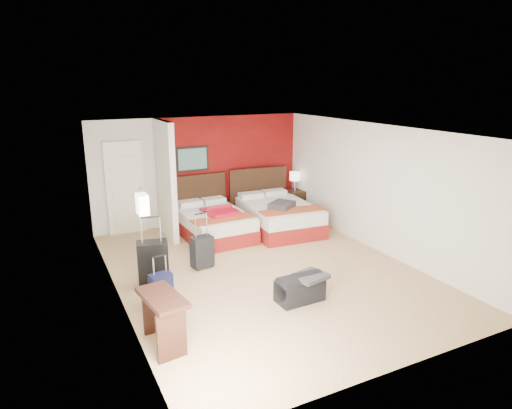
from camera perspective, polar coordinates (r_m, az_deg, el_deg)
ground at (r=8.15m, az=0.96°, el=-8.36°), size 6.50×6.50×0.00m
room_walls at (r=8.53m, az=-11.86°, el=1.34°), size 5.02×6.52×2.50m
red_accent_panel at (r=10.89m, az=-3.33°, el=4.65°), size 3.50×0.04×2.50m
partition_wall at (r=9.76m, az=-11.38°, el=3.09°), size 0.12×1.20×2.50m
entry_door at (r=10.21m, az=-16.25°, el=2.02°), size 0.82×0.06×2.05m
bed_left at (r=9.77m, az=-5.36°, el=-2.57°), size 1.35×1.89×0.55m
bed_right at (r=10.20m, az=2.93°, el=-1.60°), size 1.54×2.10×0.60m
red_suitcase_open at (r=9.62m, az=-4.64°, el=-0.79°), size 0.69×0.90×0.10m
jacket_bundle at (r=9.80m, az=3.30°, el=-0.08°), size 0.69×0.67×0.13m
nightstand at (r=11.39m, az=4.89°, el=0.25°), size 0.48×0.48×0.62m
table_lamp at (r=11.26m, az=4.95°, el=2.95°), size 0.30×0.30×0.47m
suitcase_black at (r=7.64m, az=-12.92°, el=-7.46°), size 0.54×0.40×0.74m
suitcase_charcoal at (r=8.21m, az=-6.86°, el=-6.15°), size 0.42×0.30×0.56m
suitcase_navy at (r=7.08m, az=-11.95°, el=-10.52°), size 0.36×0.26×0.46m
duffel_bag at (r=7.07m, az=5.57°, el=-10.71°), size 0.73×0.41×0.37m
jacket_draped at (r=7.01m, az=6.89°, el=-9.03°), size 0.56×0.51×0.06m
desk at (r=6.02m, az=-11.65°, el=-14.20°), size 0.53×0.88×0.69m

